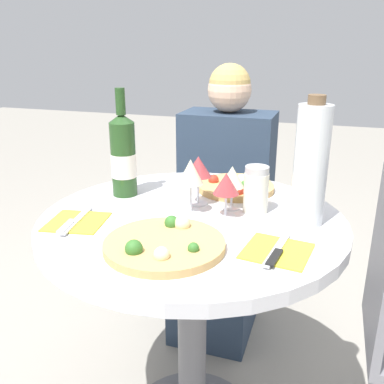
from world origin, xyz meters
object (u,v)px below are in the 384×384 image
wine_bottle (123,156)px  tall_carafe (311,165)px  seated_diner (222,218)px  dining_table (192,268)px  pizza_large (165,244)px  chair_behind_diner (229,220)px

wine_bottle → tall_carafe: bearing=-5.3°
wine_bottle → seated_diner: bearing=69.0°
dining_table → pizza_large: size_ratio=2.96×
dining_table → tall_carafe: size_ratio=2.51×
chair_behind_diner → tall_carafe: 0.95m
tall_carafe → dining_table: bearing=-170.1°
dining_table → chair_behind_diner: 0.79m
chair_behind_diner → tall_carafe: (0.38, -0.71, 0.50)m
chair_behind_diner → pizza_large: chair_behind_diner is taller
dining_table → pizza_large: 0.28m
seated_diner → chair_behind_diner: bearing=-90.0°
pizza_large → wine_bottle: wine_bottle is taller
pizza_large → wine_bottle: bearing=129.9°
dining_table → seated_diner: 0.63m
seated_diner → wine_bottle: 0.67m
seated_diner → wine_bottle: (-0.20, -0.51, 0.39)m
wine_bottle → dining_table: bearing=-22.2°
chair_behind_diner → pizza_large: (0.07, -0.98, 0.35)m
chair_behind_diner → wine_bottle: wine_bottle is taller
chair_behind_diner → tall_carafe: tall_carafe is taller
chair_behind_diner → pizza_large: bearing=94.1°
seated_diner → wine_bottle: bearing=69.0°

